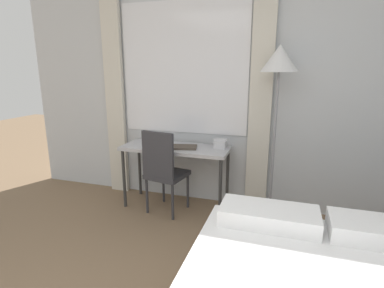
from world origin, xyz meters
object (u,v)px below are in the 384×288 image
at_px(standing_lamp, 279,70).
at_px(telephone, 220,144).
at_px(desk_chair, 164,169).
at_px(desk, 176,152).
at_px(book, 184,147).

relative_size(standing_lamp, telephone, 12.42).
bearing_deg(desk_chair, desk, 82.18).
height_order(desk_chair, book, desk_chair).
height_order(standing_lamp, telephone, standing_lamp).
relative_size(desk_chair, book, 3.00).
height_order(desk, book, book).
xyz_separation_m(standing_lamp, telephone, (-0.58, 0.09, -0.81)).
height_order(desk_chair, standing_lamp, standing_lamp).
bearing_deg(book, standing_lamp, 3.25).
height_order(desk_chair, telephone, desk_chair).
xyz_separation_m(desk, standing_lamp, (1.08, 0.02, 0.92)).
bearing_deg(desk_chair, book, 53.14).
distance_m(desk, standing_lamp, 1.42).
bearing_deg(telephone, desk, -168.08).
height_order(telephone, book, telephone).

